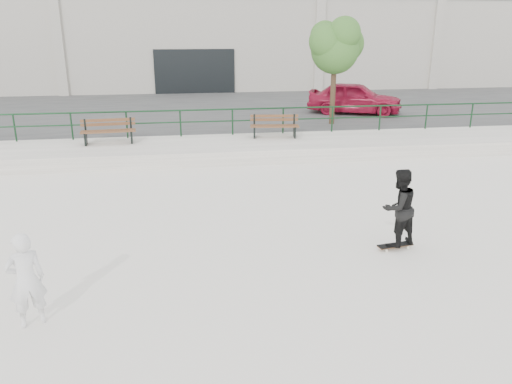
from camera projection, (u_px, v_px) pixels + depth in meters
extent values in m
plane|color=silver|center=(240.00, 280.00, 9.37)|extent=(120.00, 120.00, 0.00)
cube|color=#B0ACA1|center=(209.00, 150.00, 18.20)|extent=(30.00, 3.00, 0.50)
cube|color=#393939|center=(200.00, 112.00, 26.18)|extent=(60.00, 14.00, 0.50)
cylinder|color=#14381D|center=(206.00, 110.00, 19.03)|extent=(28.00, 0.06, 0.06)
cylinder|color=#14381D|center=(207.00, 122.00, 19.17)|extent=(28.00, 0.05, 0.05)
cylinder|color=#14381D|center=(15.00, 128.00, 18.20)|extent=(0.06, 0.06, 1.00)
cylinder|color=#14381D|center=(72.00, 126.00, 18.49)|extent=(0.06, 0.06, 1.00)
cylinder|color=#14381D|center=(127.00, 125.00, 18.77)|extent=(0.06, 0.06, 1.00)
cylinder|color=#14381D|center=(180.00, 123.00, 19.05)|extent=(0.06, 0.06, 1.00)
cylinder|color=#14381D|center=(233.00, 122.00, 19.33)|extent=(0.06, 0.06, 1.00)
cylinder|color=#14381D|center=(283.00, 121.00, 19.61)|extent=(0.06, 0.06, 1.00)
cylinder|color=#14381D|center=(332.00, 119.00, 19.89)|extent=(0.06, 0.06, 1.00)
cylinder|color=#14381D|center=(380.00, 118.00, 20.17)|extent=(0.06, 0.06, 1.00)
cylinder|color=#14381D|center=(426.00, 117.00, 20.45)|extent=(0.06, 0.06, 1.00)
cylinder|color=#14381D|center=(472.00, 116.00, 20.74)|extent=(0.06, 0.06, 1.00)
cube|color=#B9B3A6|center=(190.00, 34.00, 38.14)|extent=(44.00, 16.00, 8.00)
cube|color=black|center=(195.00, 75.00, 31.34)|extent=(5.00, 0.15, 3.20)
cube|color=#B9B3A6|center=(59.00, 52.00, 29.70)|extent=(0.60, 0.25, 6.20)
cube|color=#B9B3A6|center=(319.00, 50.00, 31.95)|extent=(0.60, 0.25, 6.20)
cube|color=#B9B3A6|center=(436.00, 49.00, 33.07)|extent=(0.60, 0.25, 6.20)
cube|color=brown|center=(108.00, 132.00, 17.70)|extent=(1.92, 0.28, 0.04)
cube|color=brown|center=(108.00, 131.00, 17.88)|extent=(1.92, 0.28, 0.04)
cube|color=brown|center=(109.00, 130.00, 18.05)|extent=(1.92, 0.28, 0.04)
cube|color=brown|center=(108.00, 124.00, 18.07)|extent=(1.91, 0.20, 0.11)
cube|color=brown|center=(108.00, 120.00, 18.02)|extent=(1.91, 0.20, 0.11)
cube|color=black|center=(86.00, 139.00, 17.78)|extent=(0.11, 0.53, 0.45)
cube|color=black|center=(85.00, 125.00, 17.90)|extent=(0.07, 0.06, 0.45)
cube|color=black|center=(132.00, 136.00, 18.12)|extent=(0.11, 0.53, 0.45)
cube|color=black|center=(131.00, 123.00, 18.24)|extent=(0.07, 0.06, 0.45)
cube|color=brown|center=(275.00, 127.00, 18.72)|extent=(1.84, 0.35, 0.04)
cube|color=brown|center=(275.00, 126.00, 18.90)|extent=(1.84, 0.35, 0.04)
cube|color=brown|center=(274.00, 125.00, 19.07)|extent=(1.84, 0.35, 0.04)
cube|color=brown|center=(274.00, 120.00, 19.09)|extent=(1.83, 0.27, 0.10)
cube|color=brown|center=(274.00, 116.00, 19.04)|extent=(1.83, 0.27, 0.10)
cube|color=black|center=(254.00, 132.00, 18.95)|extent=(0.13, 0.51, 0.43)
cube|color=black|center=(254.00, 120.00, 19.07)|extent=(0.07, 0.06, 0.43)
cube|color=black|center=(295.00, 132.00, 18.99)|extent=(0.13, 0.51, 0.43)
cube|color=black|center=(294.00, 120.00, 19.11)|extent=(0.07, 0.06, 0.43)
cylinder|color=brown|center=(333.00, 93.00, 21.30)|extent=(0.22, 0.22, 2.66)
sphere|color=#306625|center=(335.00, 50.00, 20.74)|extent=(2.00, 2.00, 2.00)
sphere|color=#306625|center=(346.00, 44.00, 21.06)|extent=(1.55, 1.55, 1.55)
sphere|color=#306625|center=(326.00, 41.00, 20.37)|extent=(1.44, 1.44, 1.44)
sphere|color=#306625|center=(344.00, 33.00, 20.15)|extent=(1.33, 1.33, 1.33)
sphere|color=#306625|center=(325.00, 36.00, 20.94)|extent=(1.22, 1.22, 1.22)
imported|color=maroon|center=(355.00, 98.00, 24.04)|extent=(4.79, 3.44, 1.51)
cube|color=black|center=(395.00, 245.00, 10.65)|extent=(0.80, 0.32, 0.02)
cube|color=brown|center=(395.00, 245.00, 10.66)|extent=(0.80, 0.32, 0.01)
cube|color=#98989D|center=(384.00, 248.00, 10.59)|extent=(0.08, 0.17, 0.03)
cube|color=#98989D|center=(406.00, 245.00, 10.74)|extent=(0.08, 0.17, 0.03)
cylinder|color=beige|center=(387.00, 251.00, 10.51)|extent=(0.06, 0.03, 0.06)
cylinder|color=beige|center=(382.00, 247.00, 10.68)|extent=(0.06, 0.03, 0.06)
cylinder|color=beige|center=(408.00, 248.00, 10.66)|extent=(0.06, 0.03, 0.06)
cylinder|color=beige|center=(403.00, 244.00, 10.83)|extent=(0.06, 0.03, 0.06)
imported|color=black|center=(399.00, 208.00, 10.39)|extent=(0.98, 0.87, 1.67)
imported|color=white|center=(26.00, 280.00, 7.73)|extent=(0.68, 0.58, 1.57)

